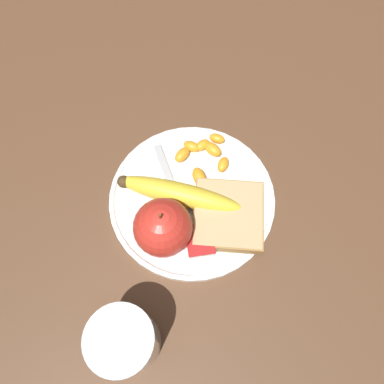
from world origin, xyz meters
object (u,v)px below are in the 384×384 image
(bread_slice, at_px, (228,215))
(banana, at_px, (179,195))
(plate, at_px, (192,198))
(juice_glass, at_px, (126,341))
(apple, at_px, (163,227))
(fork, at_px, (176,198))
(jam_packet, at_px, (202,241))

(bread_slice, bearing_deg, banana, -120.62)
(plate, height_order, juice_glass, juice_glass)
(plate, height_order, apple, apple)
(juice_glass, xyz_separation_m, apple, (-0.14, 0.06, 0.01))
(banana, relative_size, bread_slice, 1.48)
(bread_slice, height_order, fork, bread_slice)
(apple, relative_size, jam_packet, 1.94)
(plate, distance_m, jam_packet, 0.08)
(bread_slice, distance_m, fork, 0.08)
(plate, relative_size, juice_glass, 2.59)
(apple, bearing_deg, bread_slice, 98.72)
(jam_packet, bearing_deg, juice_glass, -44.18)
(banana, bearing_deg, apple, -27.51)
(plate, height_order, bread_slice, bread_slice)
(apple, xyz_separation_m, fork, (-0.06, 0.02, -0.04))
(banana, bearing_deg, plate, 92.09)
(apple, distance_m, jam_packet, 0.06)
(apple, height_order, jam_packet, apple)
(apple, relative_size, bread_slice, 0.72)
(apple, distance_m, banana, 0.07)
(fork, bearing_deg, bread_slice, 48.60)
(bread_slice, bearing_deg, jam_packet, -53.06)
(banana, bearing_deg, juice_glass, -25.42)
(banana, xyz_separation_m, jam_packet, (0.07, 0.02, -0.01))
(fork, xyz_separation_m, jam_packet, (0.08, 0.03, 0.01))
(juice_glass, xyz_separation_m, banana, (-0.19, 0.09, -0.02))
(juice_glass, distance_m, bread_slice, 0.22)
(plate, xyz_separation_m, juice_glass, (0.19, -0.11, 0.04))
(plate, bearing_deg, juice_glass, -30.05)
(banana, bearing_deg, jam_packet, 18.22)
(juice_glass, xyz_separation_m, bread_slice, (-0.15, 0.16, -0.02))
(apple, bearing_deg, juice_glass, -24.56)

